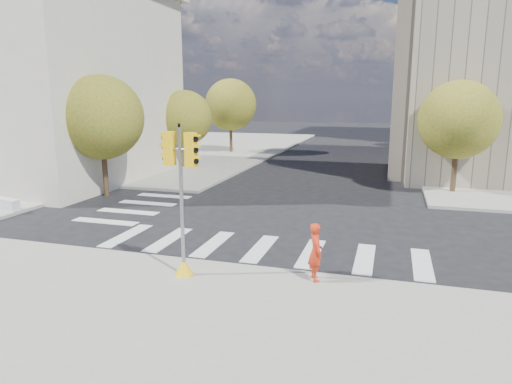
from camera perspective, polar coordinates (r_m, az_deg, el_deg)
ground at (r=18.07m, az=2.64°, el=-5.14°), size 160.00×160.00×0.00m
sidewalk_far_left at (r=49.40m, az=-12.82°, el=5.49°), size 28.00×40.00×0.15m
classical_building at (r=34.62m, az=-28.34°, el=12.39°), size 19.00×15.00×12.70m
tree_lw_near at (r=25.44m, az=-18.77°, el=8.80°), size 4.40×4.40×6.41m
tree_lw_mid at (r=34.12m, az=-8.94°, el=9.15°), size 4.00×4.00×5.77m
tree_lw_far at (r=43.34m, az=-3.20°, el=10.84°), size 4.80×4.80×6.95m
tree_re_near at (r=27.02m, az=23.99°, el=8.23°), size 4.20×4.20×6.16m
tree_re_mid at (r=38.94m, az=21.87°, el=9.64°), size 4.60×4.60×6.66m
tree_re_far at (r=50.91m, az=20.68°, el=9.49°), size 4.00×4.00×5.88m
lamp_near at (r=31.03m, az=24.10°, el=9.54°), size 0.35×0.18×8.11m
lamp_far at (r=44.95m, az=21.89°, el=10.11°), size 0.35×0.18×8.11m
traffic_signal at (r=13.17m, az=-9.23°, el=-2.66°), size 1.08×0.56×4.41m
photographer at (r=13.05m, az=7.46°, el=-7.42°), size 0.62×0.72×1.68m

